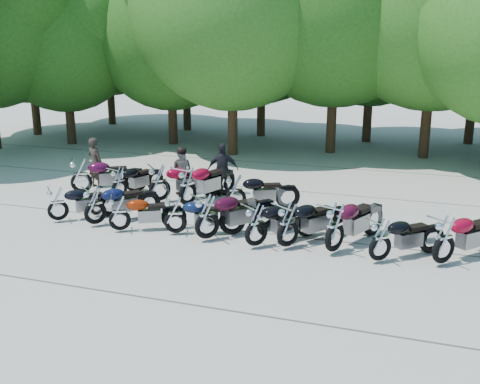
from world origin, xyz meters
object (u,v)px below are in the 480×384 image
(motorcycle_3, at_px, (175,214))
(motorcycle_7, at_px, (335,226))
(motorcycle_12, at_px, (159,182))
(motorcycle_1, at_px, (95,204))
(motorcycle_9, at_px, (444,238))
(motorcycle_2, at_px, (119,212))
(rider_2, at_px, (223,170))
(motorcycle_6, at_px, (288,224))
(rider_0, at_px, (95,163))
(motorcycle_13, at_px, (187,185))
(motorcycle_4, at_px, (207,215))
(motorcycle_10, at_px, (81,174))
(motorcycle_11, at_px, (119,181))
(motorcycle_0, at_px, (58,203))
(motorcycle_5, at_px, (256,224))
(rider_1, at_px, (181,171))
(motorcycle_8, at_px, (381,238))
(motorcycle_14, at_px, (236,191))

(motorcycle_3, xyz_separation_m, motorcycle_7, (4.24, -0.02, 0.13))
(motorcycle_12, bearing_deg, motorcycle_1, 123.58)
(motorcycle_3, bearing_deg, motorcycle_9, -110.22)
(motorcycle_2, height_order, rider_2, rider_2)
(motorcycle_2, relative_size, motorcycle_3, 0.97)
(motorcycle_6, distance_m, rider_0, 8.66)
(motorcycle_6, bearing_deg, motorcycle_13, 2.07)
(motorcycle_3, bearing_deg, motorcycle_2, 79.61)
(motorcycle_3, height_order, motorcycle_12, motorcycle_12)
(motorcycle_4, xyz_separation_m, motorcycle_10, (-5.64, 2.82, -0.00))
(motorcycle_6, relative_size, motorcycle_11, 1.10)
(motorcycle_6, relative_size, motorcycle_13, 0.92)
(motorcycle_0, distance_m, motorcycle_5, 5.96)
(motorcycle_7, relative_size, motorcycle_9, 1.06)
(motorcycle_11, relative_size, rider_0, 1.21)
(motorcycle_1, xyz_separation_m, motorcycle_11, (-0.74, 2.58, -0.03))
(motorcycle_4, height_order, motorcycle_10, motorcycle_4)
(motorcycle_12, xyz_separation_m, rider_1, (0.23, 1.19, 0.10))
(motorcycle_8, bearing_deg, motorcycle_9, -121.39)
(motorcycle_0, height_order, motorcycle_5, motorcycle_5)
(motorcycle_12, bearing_deg, motorcycle_3, 171.90)
(motorcycle_13, bearing_deg, motorcycle_5, 158.73)
(motorcycle_9, bearing_deg, motorcycle_7, 42.13)
(motorcycle_3, xyz_separation_m, motorcycle_13, (-0.71, 2.45, 0.13))
(motorcycle_6, relative_size, rider_1, 1.47)
(motorcycle_14, height_order, rider_1, rider_1)
(motorcycle_10, bearing_deg, motorcycle_5, -142.32)
(motorcycle_7, height_order, motorcycle_9, motorcycle_7)
(motorcycle_12, bearing_deg, motorcycle_6, -160.77)
(motorcycle_0, distance_m, motorcycle_8, 8.99)
(motorcycle_4, height_order, rider_0, rider_0)
(motorcycle_8, distance_m, motorcycle_9, 1.43)
(motorcycle_14, distance_m, rider_1, 2.66)
(motorcycle_9, xyz_separation_m, motorcycle_13, (-7.45, 2.42, 0.05))
(motorcycle_7, bearing_deg, motorcycle_10, 7.51)
(motorcycle_11, distance_m, rider_0, 1.95)
(motorcycle_2, distance_m, motorcycle_11, 3.27)
(rider_0, bearing_deg, motorcycle_7, 175.58)
(motorcycle_7, distance_m, motorcycle_11, 7.84)
(motorcycle_0, bearing_deg, motorcycle_11, -50.90)
(motorcycle_3, height_order, motorcycle_14, motorcycle_14)
(motorcycle_9, distance_m, motorcycle_10, 11.71)
(rider_2, bearing_deg, rider_1, -10.82)
(motorcycle_14, bearing_deg, motorcycle_2, 114.73)
(motorcycle_2, height_order, motorcycle_13, motorcycle_13)
(motorcycle_1, relative_size, motorcycle_4, 0.91)
(motorcycle_5, xyz_separation_m, motorcycle_6, (0.77, 0.20, 0.02))
(motorcycle_1, relative_size, motorcycle_14, 1.01)
(motorcycle_10, bearing_deg, motorcycle_14, -120.65)
(motorcycle_6, distance_m, motorcycle_7, 1.16)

